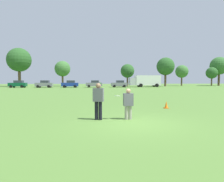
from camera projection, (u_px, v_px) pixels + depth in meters
ground_plane at (134, 123)px, 8.96m from camera, size 184.65×184.65×0.00m
player_thrower at (98, 99)px, 9.66m from camera, size 0.55×0.40×1.78m
player_defender at (128, 102)px, 9.78m from camera, size 0.47×0.28×1.51m
frisbee at (117, 96)px, 9.75m from camera, size 0.27×0.27×0.08m
traffic_cone at (166, 105)px, 13.66m from camera, size 0.32×0.32×0.48m
parked_car_mid_left at (18, 84)px, 50.49m from camera, size 4.22×2.26×1.82m
parked_car_center at (44, 84)px, 50.54m from camera, size 4.22×2.26×1.82m
parked_car_mid_right at (70, 84)px, 50.82m from camera, size 4.22×2.26×1.82m
parked_car_near_right at (94, 84)px, 52.28m from camera, size 4.22×2.26×1.82m
parked_car_far_right at (119, 84)px, 53.15m from camera, size 4.22×2.26×1.82m
box_truck at (145, 81)px, 55.48m from camera, size 8.53×3.09×3.18m
bystander_far_jogger at (100, 85)px, 43.74m from camera, size 0.30×0.46×1.56m
tree_west_oak at (19, 60)px, 59.72m from camera, size 7.04×7.04×11.44m
tree_west_maple at (62, 69)px, 62.47m from camera, size 4.83×4.83×7.85m
tree_center_elm at (127, 71)px, 60.51m from camera, size 4.14×4.14×6.72m
tree_east_birch at (166, 66)px, 61.14m from camera, size 5.40×5.40×8.77m
tree_east_oak at (182, 72)px, 66.85m from camera, size 4.24×4.24×6.89m
tree_far_east_pine at (212, 73)px, 66.53m from camera, size 3.81×3.81×6.18m
tree_far_west_pine at (219, 66)px, 67.92m from camera, size 5.98×5.98×9.72m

